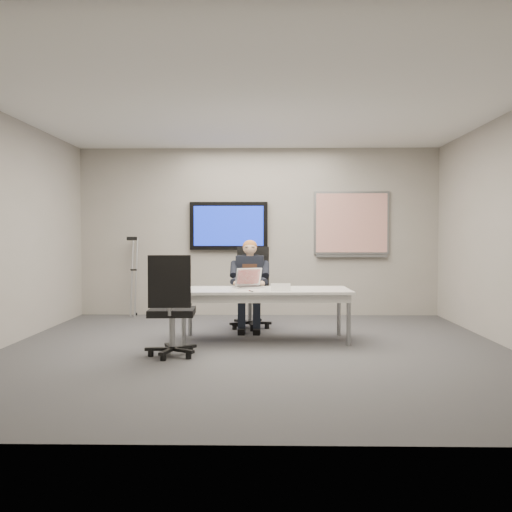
{
  "coord_description": "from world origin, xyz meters",
  "views": [
    {
      "loc": [
        0.13,
        -6.57,
        1.33
      ],
      "look_at": [
        -0.0,
        0.8,
        1.07
      ],
      "focal_mm": 40.0,
      "sensor_mm": 36.0,
      "label": 1
    }
  ],
  "objects_px": {
    "seated_person": "(250,294)",
    "conference_table": "(265,295)",
    "office_chair_far": "(251,303)",
    "office_chair_near": "(172,325)",
    "laptop": "(248,283)"
  },
  "relations": [
    {
      "from": "conference_table",
      "to": "laptop",
      "type": "height_order",
      "value": "laptop"
    },
    {
      "from": "office_chair_near",
      "to": "seated_person",
      "type": "relative_size",
      "value": 0.88
    },
    {
      "from": "office_chair_far",
      "to": "office_chair_near",
      "type": "bearing_deg",
      "value": -103.17
    },
    {
      "from": "office_chair_near",
      "to": "conference_table",
      "type": "bearing_deg",
      "value": -138.54
    },
    {
      "from": "seated_person",
      "to": "conference_table",
      "type": "bearing_deg",
      "value": -70.89
    },
    {
      "from": "conference_table",
      "to": "office_chair_far",
      "type": "bearing_deg",
      "value": 100.25
    },
    {
      "from": "office_chair_near",
      "to": "seated_person",
      "type": "bearing_deg",
      "value": -117.73
    },
    {
      "from": "seated_person",
      "to": "office_chair_near",
      "type": "bearing_deg",
      "value": -111.82
    },
    {
      "from": "seated_person",
      "to": "office_chair_far",
      "type": "bearing_deg",
      "value": 90.85
    },
    {
      "from": "office_chair_near",
      "to": "office_chair_far",
      "type": "bearing_deg",
      "value": -115.15
    },
    {
      "from": "office_chair_near",
      "to": "seated_person",
      "type": "height_order",
      "value": "seated_person"
    },
    {
      "from": "conference_table",
      "to": "office_chair_far",
      "type": "relative_size",
      "value": 1.84
    },
    {
      "from": "conference_table",
      "to": "office_chair_near",
      "type": "distance_m",
      "value": 1.46
    },
    {
      "from": "office_chair_far",
      "to": "laptop",
      "type": "bearing_deg",
      "value": -81.94
    },
    {
      "from": "office_chair_far",
      "to": "seated_person",
      "type": "height_order",
      "value": "seated_person"
    }
  ]
}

